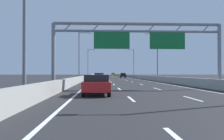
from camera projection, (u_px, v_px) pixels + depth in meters
The scene contains 49 objects.
ground_plane at pixel (109, 77), 101.69m from camera, with size 260.00×260.00×0.00m, color #262628.
lane_dash_left_1 at pixel (131, 99), 14.21m from camera, with size 0.16×3.00×0.01m, color white.
lane_dash_left_2 at pixel (119, 89), 23.20m from camera, with size 0.16×3.00×0.01m, color white.
lane_dash_left_3 at pixel (114, 84), 32.19m from camera, with size 0.16×3.00×0.01m, color white.
lane_dash_left_4 at pixel (111, 82), 41.17m from camera, with size 0.16×3.00×0.01m, color white.
lane_dash_left_5 at pixel (109, 80), 50.16m from camera, with size 0.16×3.00×0.01m, color white.
lane_dash_left_6 at pixel (108, 79), 59.15m from camera, with size 0.16×3.00×0.01m, color white.
lane_dash_left_7 at pixel (107, 78), 68.14m from camera, with size 0.16×3.00×0.01m, color white.
lane_dash_left_8 at pixel (106, 78), 77.13m from camera, with size 0.16×3.00×0.01m, color white.
lane_dash_left_9 at pixel (105, 77), 86.12m from camera, with size 0.16×3.00×0.01m, color white.
lane_dash_left_10 at pixel (105, 77), 95.11m from camera, with size 0.16×3.00×0.01m, color white.
lane_dash_left_11 at pixel (104, 77), 104.10m from camera, with size 0.16×3.00×0.01m, color white.
lane_dash_left_12 at pixel (104, 76), 113.09m from camera, with size 0.16×3.00×0.01m, color white.
lane_dash_left_13 at pixel (104, 76), 122.08m from camera, with size 0.16×3.00×0.01m, color white.
lane_dash_left_14 at pixel (104, 76), 131.07m from camera, with size 0.16×3.00×0.01m, color white.
lane_dash_left_15 at pixel (103, 76), 140.06m from camera, with size 0.16×3.00×0.01m, color white.
lane_dash_left_16 at pixel (103, 75), 149.04m from camera, with size 0.16×3.00×0.01m, color white.
lane_dash_left_17 at pixel (103, 75), 158.03m from camera, with size 0.16×3.00×0.01m, color white.
lane_dash_right_1 at pixel (192, 99), 14.38m from camera, with size 0.16×3.00×0.01m, color white.
lane_dash_right_2 at pixel (157, 89), 23.37m from camera, with size 0.16×3.00×0.01m, color white.
lane_dash_right_3 at pixel (141, 84), 32.36m from camera, with size 0.16×3.00×0.01m, color white.
lane_dash_right_4 at pixel (132, 82), 41.35m from camera, with size 0.16×3.00×0.01m, color white.
lane_dash_right_5 at pixel (127, 80), 50.33m from camera, with size 0.16×3.00×0.01m, color white.
lane_dash_right_6 at pixel (123, 79), 59.32m from camera, with size 0.16×3.00×0.01m, color white.
lane_dash_right_7 at pixel (120, 78), 68.31m from camera, with size 0.16×3.00×0.01m, color white.
lane_dash_right_8 at pixel (117, 78), 77.30m from camera, with size 0.16×3.00×0.01m, color white.
lane_dash_right_9 at pixel (116, 77), 86.29m from camera, with size 0.16×3.00×0.01m, color white.
lane_dash_right_10 at pixel (114, 77), 95.28m from camera, with size 0.16×3.00×0.01m, color white.
lane_dash_right_11 at pixel (113, 77), 104.27m from camera, with size 0.16×3.00×0.01m, color white.
lane_dash_right_12 at pixel (112, 76), 113.26m from camera, with size 0.16×3.00×0.01m, color white.
lane_dash_right_13 at pixel (111, 76), 122.25m from camera, with size 0.16×3.00×0.01m, color white.
lane_dash_right_14 at pixel (110, 76), 131.24m from camera, with size 0.16×3.00×0.01m, color white.
lane_dash_right_15 at pixel (110, 76), 140.23m from camera, with size 0.16×3.00×0.01m, color white.
lane_dash_right_16 at pixel (109, 75), 149.22m from camera, with size 0.16×3.00×0.01m, color white.
lane_dash_right_17 at pixel (109, 75), 158.20m from camera, with size 0.16×3.00×0.01m, color white.
edge_line_left at pixel (96, 77), 89.45m from camera, with size 0.16×176.00×0.01m, color white.
edge_line_right at pixel (124, 77), 89.95m from camera, with size 0.16×176.00×0.01m, color white.
barrier_left at pixel (93, 75), 111.35m from camera, with size 0.45×220.00×0.95m.
barrier_right at pixel (123, 75), 112.01m from camera, with size 0.45×220.00×0.95m.
sign_gantry at pixel (138, 38), 23.51m from camera, with size 16.30×0.36×6.36m.
streetlamp_left_near at pixel (29, 2), 13.44m from camera, with size 2.58×0.28×9.50m.
streetlamp_left_mid at pixel (80, 53), 47.90m from camera, with size 2.58×0.28×9.50m.
streetlamp_right_mid at pixel (156, 53), 48.61m from camera, with size 2.58×0.28×9.50m.
streetlamp_left_far at pixel (89, 61), 82.36m from camera, with size 2.58×0.28×9.50m.
streetlamp_right_far at pixel (133, 61), 83.07m from camera, with size 2.58×0.28×9.50m.
red_car at pixel (97, 84), 16.87m from camera, with size 1.81×4.15×1.39m.
black_car at pixel (123, 75), 78.18m from camera, with size 1.82×4.12×1.51m.
yellow_car at pixel (113, 74), 135.10m from camera, with size 1.84×4.15×1.53m.
orange_car at pixel (99, 77), 44.00m from camera, with size 1.80×4.15×1.50m.
Camera 1 is at (-3.57, -1.66, 1.51)m, focal length 39.56 mm.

